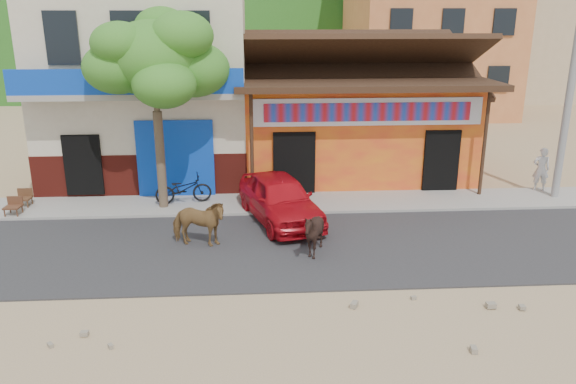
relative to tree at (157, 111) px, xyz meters
name	(u,v)px	position (x,y,z in m)	size (l,w,h in m)	color
ground	(335,292)	(4.60, -5.80, -3.12)	(120.00, 120.00, 0.00)	#9E825B
road	(322,247)	(4.60, -3.30, -3.10)	(60.00, 5.00, 0.04)	#28282B
sidewalk	(309,203)	(4.60, 0.20, -3.06)	(60.00, 2.00, 0.12)	gray
dance_club	(351,126)	(6.60, 4.20, -1.32)	(8.00, 6.00, 3.60)	orange
cafe_building	(150,82)	(-0.90, 4.20, 0.38)	(7.00, 6.00, 7.00)	beige
apartment_front	(428,12)	(13.60, 18.20, 2.88)	(9.00, 9.00, 12.00)	#CC723F
apartment_rear	(524,27)	(22.60, 24.20, 1.88)	(8.00, 8.00, 10.00)	tan
tree	(157,111)	(0.00, 0.00, 0.00)	(3.00, 3.00, 6.00)	#2D721E
utility_pole	(573,74)	(12.80, 0.20, 1.00)	(0.24, 0.24, 8.00)	gray
cow_tan	(198,223)	(1.37, -3.06, -2.44)	(0.69, 1.52, 1.28)	olive
cow_dark	(314,233)	(4.32, -3.89, -2.48)	(0.97, 1.09, 1.20)	black
red_car	(280,198)	(3.60, -1.30, -2.39)	(1.64, 4.07, 1.39)	red
scooter	(183,189)	(0.60, 0.31, -2.53)	(0.62, 1.77, 0.93)	black
pedestrian	(541,169)	(12.60, 0.90, -2.25)	(0.55, 0.36, 1.50)	silver
cafe_chair_left	(12,199)	(-4.40, -0.50, -2.51)	(0.46, 0.46, 0.98)	#492D18
cafe_chair_right	(22,191)	(-4.40, 0.31, -2.51)	(0.46, 0.46, 0.98)	#482F18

